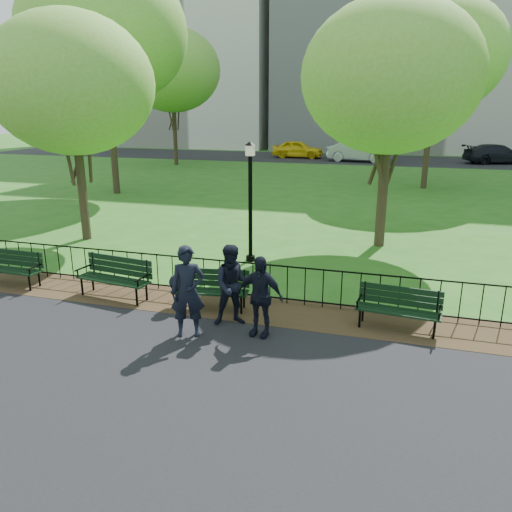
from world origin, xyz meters
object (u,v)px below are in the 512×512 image
(park_bench_left_a, at_px, (116,273))
(person_mid, at_px, (233,285))
(park_bench_right_a, at_px, (399,304))
(tree_far_w, at_px, (172,70))
(tree_near_e, at_px, (391,77))
(park_bench_left_b, at_px, (12,264))
(person_left, at_px, (188,292))
(lamppost, at_px, (250,198))
(taxi, at_px, (298,149))
(tree_far_e, at_px, (436,55))
(tree_near_w, at_px, (72,84))
(tree_mid_w, at_px, (104,32))
(sedan_dark, at_px, (497,154))
(person_right, at_px, (260,296))
(sedan_silver, at_px, (359,151))
(park_bench_main, at_px, (200,284))

(park_bench_left_a, bearing_deg, person_mid, -4.51)
(park_bench_right_a, relative_size, tree_far_w, 0.17)
(tree_near_e, xyz_separation_m, tree_far_w, (-16.21, 19.19, 1.70))
(park_bench_left_b, distance_m, person_left, 5.55)
(lamppost, bearing_deg, person_mid, -77.19)
(park_bench_left_b, xyz_separation_m, person_mid, (6.01, -0.65, 0.31))
(park_bench_left_b, xyz_separation_m, tree_far_w, (-7.73, 25.57, 6.25))
(person_mid, xyz_separation_m, taxi, (-5.97, 34.04, -0.09))
(tree_far_e, bearing_deg, park_bench_right_a, -92.66)
(park_bench_left_b, bearing_deg, tree_near_w, 103.40)
(park_bench_left_a, bearing_deg, tree_mid_w, 129.35)
(tree_mid_w, xyz_separation_m, tree_far_w, (-2.74, 12.79, -0.80))
(park_bench_right_a, relative_size, sedan_dark, 0.33)
(lamppost, relative_size, taxi, 0.77)
(taxi, bearing_deg, person_right, -167.68)
(lamppost, bearing_deg, tree_near_w, 172.42)
(park_bench_left_b, relative_size, park_bench_right_a, 1.00)
(lamppost, xyz_separation_m, tree_near_w, (-6.00, 0.80, 3.08))
(park_bench_left_b, height_order, person_left, person_left)
(sedan_silver, bearing_deg, taxi, 79.00)
(lamppost, distance_m, tree_far_e, 16.96)
(taxi, xyz_separation_m, sedan_dark, (15.72, 0.03, -0.01))
(tree_near_w, bearing_deg, park_bench_right_a, -23.06)
(sedan_dark, bearing_deg, lamppost, 139.06)
(tree_near_e, relative_size, taxi, 1.68)
(park_bench_left_b, relative_size, sedan_silver, 0.34)
(tree_near_w, relative_size, sedan_dark, 1.40)
(lamppost, height_order, tree_near_e, tree_near_e)
(person_mid, distance_m, sedan_dark, 35.43)
(park_bench_main, bearing_deg, tree_far_e, 67.20)
(person_right, xyz_separation_m, sedan_dark, (9.10, 34.40, -0.06))
(park_bench_right_a, bearing_deg, sedan_dark, 84.58)
(park_bench_right_a, distance_m, person_mid, 3.30)
(tree_near_w, bearing_deg, sedan_silver, 76.91)
(tree_far_w, distance_m, person_left, 30.55)
(tree_near_e, bearing_deg, park_bench_left_a, -131.18)
(lamppost, xyz_separation_m, sedan_dark, (10.72, 29.80, -1.09))
(taxi, bearing_deg, tree_mid_w, 167.69)
(park_bench_right_a, xyz_separation_m, sedan_silver, (-3.83, 31.60, 0.30))
(park_bench_left_a, distance_m, sedan_silver, 31.76)
(park_bench_main, height_order, park_bench_right_a, park_bench_main)
(tree_near_w, relative_size, person_right, 4.45)
(park_bench_main, height_order, sedan_silver, sedan_silver)
(tree_near_w, relative_size, taxi, 1.63)
(tree_far_w, bearing_deg, park_bench_left_a, -67.41)
(lamppost, xyz_separation_m, person_right, (1.62, -4.61, -1.03))
(person_mid, distance_m, person_right, 0.73)
(tree_far_e, bearing_deg, tree_near_w, -127.08)
(tree_near_e, xyz_separation_m, sedan_silver, (-3.10, 25.29, -4.26))
(park_bench_main, xyz_separation_m, park_bench_left_a, (-2.12, 0.08, 0.03))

